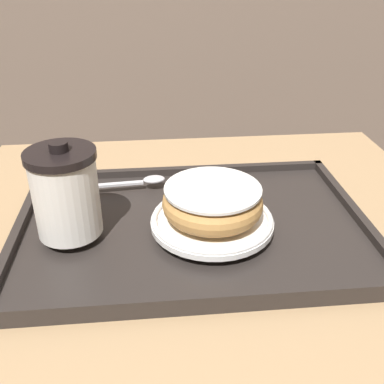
% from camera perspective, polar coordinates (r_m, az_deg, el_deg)
% --- Properties ---
extents(cafe_table, '(0.77, 0.69, 0.73)m').
position_cam_1_polar(cafe_table, '(0.77, 1.88, -16.08)').
color(cafe_table, tan).
rests_on(cafe_table, ground_plane).
extents(serving_tray, '(0.49, 0.33, 0.02)m').
position_cam_1_polar(serving_tray, '(0.64, 0.00, -4.44)').
color(serving_tray, '#282321').
rests_on(serving_tray, cafe_table).
extents(coffee_cup_front, '(0.09, 0.09, 0.13)m').
position_cam_1_polar(coffee_cup_front, '(0.59, -15.76, -0.02)').
color(coffee_cup_front, white).
rests_on(coffee_cup_front, serving_tray).
extents(plate_with_chocolate_donut, '(0.17, 0.17, 0.01)m').
position_cam_1_polar(plate_with_chocolate_donut, '(0.61, 2.39, -3.59)').
color(plate_with_chocolate_donut, white).
rests_on(plate_with_chocolate_donut, serving_tray).
extents(donut_chocolate_glazed, '(0.14, 0.14, 0.04)m').
position_cam_1_polar(donut_chocolate_glazed, '(0.60, 2.44, -1.26)').
color(donut_chocolate_glazed, tan).
rests_on(donut_chocolate_glazed, plate_with_chocolate_donut).
extents(spoon, '(0.15, 0.03, 0.01)m').
position_cam_1_polar(spoon, '(0.72, -6.55, 1.40)').
color(spoon, silver).
rests_on(spoon, serving_tray).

